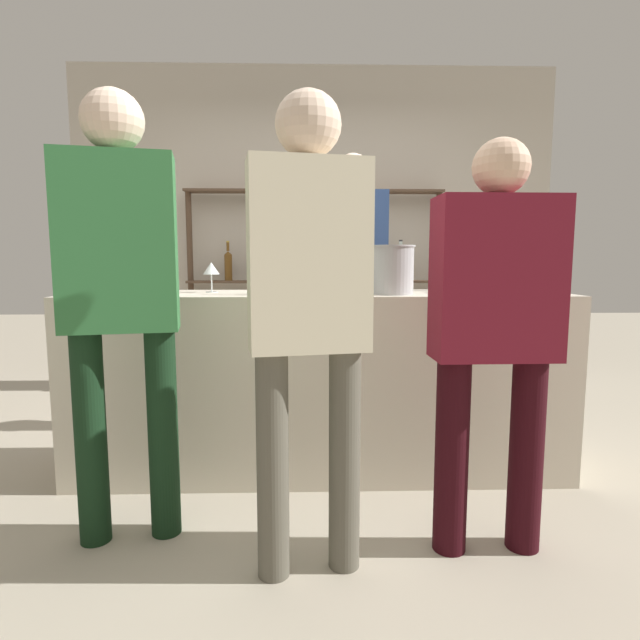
# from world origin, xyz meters

# --- Properties ---
(ground_plane) EXTENTS (16.00, 16.00, 0.00)m
(ground_plane) POSITION_xyz_m (0.00, 0.00, 0.00)
(ground_plane) COLOR #B2A893
(bar_counter) EXTENTS (2.58, 0.59, 0.96)m
(bar_counter) POSITION_xyz_m (0.00, 0.00, 0.48)
(bar_counter) COLOR beige
(bar_counter) RESTS_ON ground_plane
(back_wall) EXTENTS (4.18, 0.12, 2.80)m
(back_wall) POSITION_xyz_m (0.00, 1.90, 1.40)
(back_wall) COLOR #B2A899
(back_wall) RESTS_ON ground_plane
(back_shelf) EXTENTS (2.20, 0.18, 1.73)m
(back_shelf) POSITION_xyz_m (0.02, 1.72, 1.16)
(back_shelf) COLOR #4C3828
(back_shelf) RESTS_ON ground_plane
(counter_bottle_0) EXTENTS (0.08, 0.08, 0.35)m
(counter_bottle_0) POSITION_xyz_m (-0.12, -0.13, 1.10)
(counter_bottle_0) COLOR black
(counter_bottle_0) RESTS_ON bar_counter
(counter_bottle_1) EXTENTS (0.08, 0.08, 0.33)m
(counter_bottle_1) POSITION_xyz_m (0.21, 0.05, 1.09)
(counter_bottle_1) COLOR black
(counter_bottle_1) RESTS_ON bar_counter
(counter_bottle_2) EXTENTS (0.09, 0.09, 0.34)m
(counter_bottle_2) POSITION_xyz_m (-0.77, -0.09, 1.09)
(counter_bottle_2) COLOR silver
(counter_bottle_2) RESTS_ON bar_counter
(counter_bottle_3) EXTENTS (0.09, 0.09, 0.33)m
(counter_bottle_3) POSITION_xyz_m (0.81, 0.17, 1.09)
(counter_bottle_3) COLOR silver
(counter_bottle_3) RESTS_ON bar_counter
(wine_glass) EXTENTS (0.09, 0.09, 0.16)m
(wine_glass) POSITION_xyz_m (-0.58, 0.06, 1.09)
(wine_glass) COLOR silver
(wine_glass) RESTS_ON bar_counter
(ice_bucket) EXTENTS (0.22, 0.22, 0.25)m
(ice_bucket) POSITION_xyz_m (0.37, -0.12, 1.09)
(ice_bucket) COLOR #B2B2B7
(ice_bucket) RESTS_ON bar_counter
(cork_jar) EXTENTS (0.13, 0.13, 0.16)m
(cork_jar) POSITION_xyz_m (0.82, -0.03, 1.04)
(cork_jar) COLOR silver
(cork_jar) RESTS_ON bar_counter
(customer_left) EXTENTS (0.46, 0.27, 1.77)m
(customer_left) POSITION_xyz_m (-0.80, -0.67, 1.06)
(customer_left) COLOR black
(customer_left) RESTS_ON ground_plane
(customer_center) EXTENTS (0.44, 0.25, 1.70)m
(customer_center) POSITION_xyz_m (-0.06, -0.92, 1.01)
(customer_center) COLOR #575347
(customer_center) RESTS_ON ground_plane
(server_behind_counter) EXTENTS (0.45, 0.24, 1.83)m
(server_behind_counter) POSITION_xyz_m (0.23, 0.69, 1.08)
(server_behind_counter) COLOR #121C33
(server_behind_counter) RESTS_ON ground_plane
(customer_right) EXTENTS (0.46, 0.21, 1.58)m
(customer_right) POSITION_xyz_m (0.64, -0.79, 0.91)
(customer_right) COLOR black
(customer_right) RESTS_ON ground_plane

